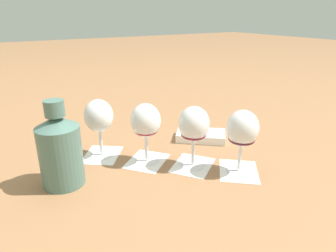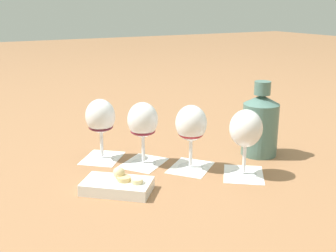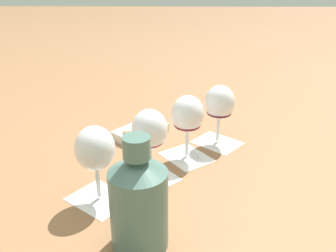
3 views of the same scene
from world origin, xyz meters
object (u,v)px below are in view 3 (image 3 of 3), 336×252
Objects in this scene: wine_glass_3 at (219,105)px; ceramic_vase at (139,201)px; wine_glass_1 at (150,133)px; wine_glass_0 at (95,152)px; wine_glass_2 at (187,117)px; snack_dish at (140,131)px.

wine_glass_3 is 0.43m from ceramic_vase.
wine_glass_0 is at bearing 132.31° from wine_glass_1.
wine_glass_2 and wine_glass_3 have the same top height.
wine_glass_1 is at bearing 135.50° from wine_glass_3.
wine_glass_0 is 0.95× the size of snack_dish.
ceramic_vase is (-0.13, -0.10, -0.02)m from wine_glass_0.
wine_glass_1 is 0.95× the size of snack_dish.
ceramic_vase reaches higher than wine_glass_2.
wine_glass_1 and wine_glass_2 have the same top height.
ceramic_vase is (-0.39, 0.18, -0.02)m from wine_glass_3.
wine_glass_2 is at bearing -42.78° from wine_glass_1.
wine_glass_2 is 0.79× the size of ceramic_vase.
snack_dish is (0.04, 0.21, -0.10)m from wine_glass_3.
snack_dish is (0.43, 0.04, -0.07)m from ceramic_vase.
wine_glass_0 is 0.38m from wine_glass_3.
snack_dish is at bearing 5.06° from ceramic_vase.
snack_dish is at bearing 46.06° from wine_glass_2.
wine_glass_0 is 0.14m from wine_glass_1.
wine_glass_0 is at bearing 169.30° from snack_dish.
wine_glass_0 reaches higher than snack_dish.
wine_glass_2 is 0.20m from snack_dish.
ceramic_vase reaches higher than wine_glass_1.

